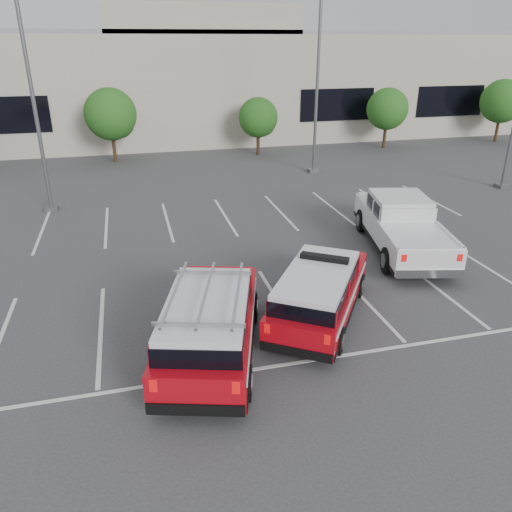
{
  "coord_description": "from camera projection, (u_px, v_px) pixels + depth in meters",
  "views": [
    {
      "loc": [
        -4.15,
        -12.9,
        7.62
      ],
      "look_at": [
        -0.37,
        1.75,
        1.05
      ],
      "focal_mm": 35.0,
      "sensor_mm": 36.0,
      "label": 1
    }
  ],
  "objects": [
    {
      "name": "tree_far_right",
      "position": [
        503.0,
        103.0,
        39.56
      ],
      "size": [
        3.37,
        3.37,
        4.85
      ],
      "color": "#3F2B19",
      "rests_on": "ground"
    },
    {
      "name": "convention_building",
      "position": [
        173.0,
        77.0,
        41.91
      ],
      "size": [
        60.0,
        16.99,
        13.2
      ],
      "color": "#BAAE9E",
      "rests_on": "ground"
    },
    {
      "name": "tree_mid_left",
      "position": [
        112.0,
        116.0,
        32.7
      ],
      "size": [
        3.37,
        3.37,
        4.85
      ],
      "color": "#3F2B19",
      "rests_on": "ground"
    },
    {
      "name": "ground",
      "position": [
        282.0,
        308.0,
        15.45
      ],
      "size": [
        120.0,
        120.0,
        0.0
      ],
      "primitive_type": "plane",
      "color": "#363639",
      "rests_on": "ground"
    },
    {
      "name": "fire_chief_suv",
      "position": [
        319.0,
        296.0,
        14.56
      ],
      "size": [
        4.55,
        5.44,
        1.86
      ],
      "rotation": [
        0.0,
        0.0,
        -0.6
      ],
      "color": "#A80812",
      "rests_on": "ground"
    },
    {
      "name": "white_pickup",
      "position": [
        401.0,
        230.0,
        19.45
      ],
      "size": [
        3.75,
        6.99,
        2.04
      ],
      "rotation": [
        0.0,
        0.0,
        -0.23
      ],
      "color": "silver",
      "rests_on": "ground"
    },
    {
      "name": "light_pole_left",
      "position": [
        33.0,
        99.0,
        22.21
      ],
      "size": [
        0.9,
        0.6,
        10.24
      ],
      "color": "#59595E",
      "rests_on": "ground"
    },
    {
      "name": "light_pole_mid",
      "position": [
        317.0,
        85.0,
        29.2
      ],
      "size": [
        0.9,
        0.6,
        10.24
      ],
      "color": "#59595E",
      "rests_on": "ground"
    },
    {
      "name": "ladder_suv",
      "position": [
        210.0,
        328.0,
        12.72
      ],
      "size": [
        3.61,
        5.84,
        2.15
      ],
      "rotation": [
        0.0,
        0.0,
        -0.29
      ],
      "color": "#A80812",
      "rests_on": "ground"
    },
    {
      "name": "tree_right",
      "position": [
        388.0,
        110.0,
        37.38
      ],
      "size": [
        3.07,
        3.07,
        4.42
      ],
      "color": "#3F2B19",
      "rests_on": "ground"
    },
    {
      "name": "tree_mid_right",
      "position": [
        259.0,
        119.0,
        35.2
      ],
      "size": [
        2.77,
        2.77,
        3.99
      ],
      "color": "#3F2B19",
      "rests_on": "ground"
    },
    {
      "name": "stall_markings",
      "position": [
        248.0,
        252.0,
        19.44
      ],
      "size": [
        23.0,
        15.0,
        0.01
      ],
      "primitive_type": "cube",
      "color": "silver",
      "rests_on": "ground"
    }
  ]
}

